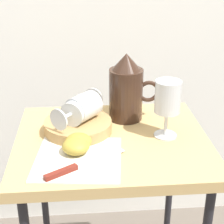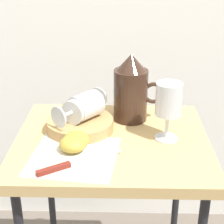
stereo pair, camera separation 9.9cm
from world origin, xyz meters
name	(u,v)px [view 2 (the right image)]	position (x,y,z in m)	size (l,w,h in m)	color
table	(112,163)	(0.00, 0.00, 0.65)	(0.54, 0.46, 0.73)	tan
linen_napkin	(74,156)	(-0.09, -0.10, 0.73)	(0.21, 0.22, 0.00)	silver
basket_tray	(80,125)	(-0.09, 0.05, 0.75)	(0.19, 0.19, 0.04)	tan
pitcher	(131,94)	(0.05, 0.13, 0.82)	(0.15, 0.10, 0.21)	#382319
wine_glass_upright	(168,102)	(0.15, 0.00, 0.84)	(0.07, 0.07, 0.16)	silver
wine_glass_tipped_near	(85,106)	(-0.08, 0.05, 0.80)	(0.15, 0.15, 0.08)	silver
wine_glass_tipped_far	(81,108)	(-0.09, 0.05, 0.80)	(0.12, 0.15, 0.07)	silver
apple_half_left	(73,144)	(-0.10, -0.08, 0.75)	(0.07, 0.07, 0.04)	#B29938
apple_half_right	(76,140)	(-0.09, -0.05, 0.75)	(0.07, 0.07, 0.04)	#B29938
knife	(68,165)	(-0.10, -0.15, 0.74)	(0.20, 0.13, 0.01)	silver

